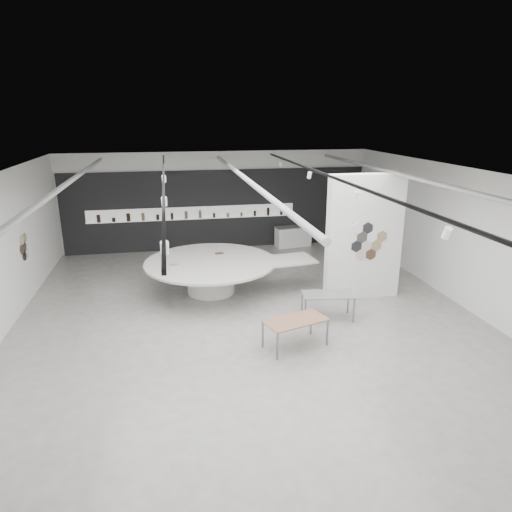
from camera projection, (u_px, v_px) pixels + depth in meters
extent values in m
cube|color=#98958F|center=(250.00, 320.00, 11.94)|extent=(12.00, 14.00, 0.01)
cube|color=silver|center=(249.00, 174.00, 10.80)|extent=(12.00, 14.00, 0.01)
cube|color=white|center=(218.00, 201.00, 17.94)|extent=(12.00, 0.01, 3.80)
cube|color=white|center=(367.00, 437.00, 4.81)|extent=(12.00, 0.01, 3.80)
cube|color=white|center=(465.00, 239.00, 12.46)|extent=(0.01, 14.00, 3.80)
cylinder|color=#939396|center=(67.00, 183.00, 10.56)|extent=(0.12, 12.00, 0.12)
cylinder|color=#939396|center=(246.00, 179.00, 11.33)|extent=(0.12, 12.00, 0.12)
cylinder|color=#939396|center=(401.00, 175.00, 12.09)|extent=(0.12, 12.00, 0.12)
cube|color=black|center=(164.00, 180.00, 10.47)|extent=(0.05, 13.00, 0.06)
cylinder|color=white|center=(165.00, 248.00, 5.84)|extent=(0.11, 0.18, 0.21)
cylinder|color=white|center=(164.00, 201.00, 8.93)|extent=(0.11, 0.18, 0.21)
cylinder|color=white|center=(164.00, 179.00, 12.02)|extent=(0.11, 0.18, 0.21)
cylinder|color=white|center=(164.00, 166.00, 15.12)|extent=(0.11, 0.18, 0.21)
cube|color=black|center=(329.00, 176.00, 11.20)|extent=(0.05, 13.00, 0.06)
cylinder|color=white|center=(447.00, 233.00, 6.57)|extent=(0.11, 0.18, 0.21)
cylinder|color=white|center=(356.00, 195.00, 9.66)|extent=(0.11, 0.18, 0.21)
cylinder|color=white|center=(309.00, 175.00, 12.75)|extent=(0.11, 0.18, 0.21)
cylinder|color=white|center=(281.00, 163.00, 15.84)|extent=(0.11, 0.18, 0.21)
cylinder|color=black|center=(25.00, 256.00, 12.79)|extent=(0.03, 0.28, 0.28)
cylinder|color=white|center=(27.00, 253.00, 13.03)|extent=(0.03, 0.28, 0.28)
cylinder|color=black|center=(25.00, 247.00, 12.84)|extent=(0.03, 0.28, 0.28)
cylinder|color=#4D3526|center=(22.00, 249.00, 12.60)|extent=(0.03, 0.28, 0.28)
cylinder|color=beige|center=(22.00, 240.00, 12.65)|extent=(0.03, 0.28, 0.28)
cylinder|color=#937D5A|center=(25.00, 238.00, 12.90)|extent=(0.03, 0.28, 0.28)
cube|color=black|center=(218.00, 210.00, 17.98)|extent=(11.80, 0.10, 3.10)
cube|color=white|center=(193.00, 213.00, 17.75)|extent=(8.00, 0.06, 0.46)
cube|color=white|center=(193.00, 219.00, 17.76)|extent=(8.00, 0.18, 0.02)
cylinder|color=black|center=(99.00, 219.00, 17.07)|extent=(0.13, 0.13, 0.29)
cylinder|color=black|center=(114.00, 220.00, 17.19)|extent=(0.13, 0.13, 0.15)
cylinder|color=black|center=(128.00, 217.00, 17.27)|extent=(0.14, 0.14, 0.30)
cylinder|color=brown|center=(143.00, 217.00, 17.37)|extent=(0.12, 0.12, 0.29)
cylinder|color=black|center=(158.00, 217.00, 17.48)|extent=(0.12, 0.12, 0.21)
cylinder|color=black|center=(172.00, 216.00, 17.57)|extent=(0.10, 0.10, 0.25)
cylinder|color=brown|center=(186.00, 215.00, 17.66)|extent=(0.12, 0.12, 0.30)
cylinder|color=brown|center=(200.00, 214.00, 17.76)|extent=(0.10, 0.10, 0.31)
cylinder|color=black|center=(214.00, 215.00, 17.88)|extent=(0.09, 0.09, 0.17)
cylinder|color=brown|center=(228.00, 215.00, 17.98)|extent=(0.10, 0.10, 0.16)
cylinder|color=brown|center=(241.00, 214.00, 18.08)|extent=(0.09, 0.09, 0.15)
cylinder|color=black|center=(255.00, 213.00, 18.17)|extent=(0.09, 0.09, 0.21)
cylinder|color=black|center=(268.00, 211.00, 18.26)|extent=(0.11, 0.11, 0.31)
cylinder|color=black|center=(281.00, 211.00, 18.36)|extent=(0.11, 0.11, 0.29)
cube|color=white|center=(364.00, 237.00, 12.98)|extent=(2.20, 0.35, 3.60)
cylinder|color=beige|center=(366.00, 246.00, 12.86)|extent=(0.34, 0.03, 0.34)
cylinder|color=#937D5A|center=(376.00, 245.00, 12.91)|extent=(0.34, 0.03, 0.34)
cylinder|color=black|center=(356.00, 246.00, 12.80)|extent=(0.34, 0.03, 0.34)
cylinder|color=white|center=(372.00, 237.00, 12.81)|extent=(0.34, 0.03, 0.34)
cylinder|color=black|center=(362.00, 237.00, 12.75)|extent=(0.34, 0.03, 0.34)
cylinder|color=#4D3526|center=(371.00, 254.00, 12.96)|extent=(0.34, 0.03, 0.34)
cylinder|color=beige|center=(361.00, 255.00, 12.91)|extent=(0.34, 0.03, 0.34)
cylinder|color=#937D5A|center=(382.00, 236.00, 12.86)|extent=(0.34, 0.03, 0.34)
cylinder|color=black|center=(368.00, 228.00, 12.70)|extent=(0.34, 0.03, 0.34)
cylinder|color=white|center=(358.00, 229.00, 12.65)|extent=(0.34, 0.03, 0.34)
cylinder|color=white|center=(211.00, 278.00, 13.68)|extent=(1.58, 1.58, 0.92)
cylinder|color=beige|center=(210.00, 262.00, 13.54)|extent=(4.38, 4.38, 0.07)
cube|color=beige|center=(285.00, 260.00, 13.70)|extent=(1.86, 1.30, 0.06)
cube|color=#937D5A|center=(174.00, 264.00, 13.20)|extent=(0.29, 0.23, 0.01)
cube|color=#4D3526|center=(219.00, 253.00, 14.25)|extent=(0.29, 0.23, 0.01)
cube|color=#8D6249|center=(295.00, 320.00, 10.40)|extent=(1.58, 1.12, 0.03)
cube|color=slate|center=(277.00, 347.00, 9.92)|extent=(0.04, 0.04, 0.64)
cube|color=slate|center=(263.00, 335.00, 10.45)|extent=(0.04, 0.04, 0.64)
cube|color=slate|center=(327.00, 333.00, 10.54)|extent=(0.04, 0.04, 0.64)
cube|color=slate|center=(311.00, 322.00, 11.08)|extent=(0.04, 0.04, 0.64)
cube|color=slate|center=(328.00, 294.00, 11.86)|extent=(1.41, 0.84, 0.03)
cube|color=slate|center=(305.00, 312.00, 11.65)|extent=(0.04, 0.04, 0.65)
cube|color=slate|center=(302.00, 303.00, 12.21)|extent=(0.04, 0.04, 0.65)
cube|color=slate|center=(354.00, 311.00, 11.71)|extent=(0.04, 0.04, 0.65)
cube|color=slate|center=(348.00, 302.00, 12.27)|extent=(0.04, 0.04, 0.65)
cube|color=white|center=(293.00, 237.00, 18.50)|extent=(1.47, 0.72, 0.79)
cube|color=slate|center=(293.00, 227.00, 18.37)|extent=(1.51, 0.76, 0.03)
cylinder|color=silver|center=(298.00, 221.00, 18.52)|extent=(0.02, 0.02, 0.32)
cylinder|color=silver|center=(297.00, 218.00, 18.46)|extent=(0.14, 0.04, 0.02)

